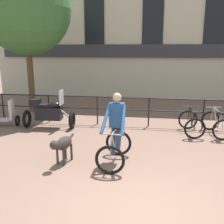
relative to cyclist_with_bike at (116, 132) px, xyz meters
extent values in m
plane|color=#7A5B4C|center=(0.74, -1.99, -0.76)|extent=(60.00, 60.00, 0.00)
cylinder|color=black|center=(-4.88, 3.21, -0.24)|extent=(0.05, 0.05, 1.05)
cylinder|color=black|center=(-3.01, 3.21, -0.24)|extent=(0.05, 0.05, 1.05)
cylinder|color=black|center=(-1.13, 3.21, -0.24)|extent=(0.05, 0.05, 1.05)
cylinder|color=black|center=(0.74, 3.21, -0.24)|extent=(0.05, 0.05, 1.05)
cylinder|color=black|center=(2.62, 3.21, -0.24)|extent=(0.05, 0.05, 1.05)
cylinder|color=black|center=(0.74, 3.21, 0.26)|extent=(15.00, 0.04, 0.04)
cylinder|color=black|center=(0.74, 3.21, -0.19)|extent=(15.00, 0.04, 0.04)
cube|color=beige|center=(0.74, 9.01, 3.86)|extent=(18.00, 0.60, 9.25)
cube|color=#333338|center=(0.74, 8.65, 1.84)|extent=(17.10, 0.12, 0.70)
cube|color=black|center=(-5.56, 8.68, 4.33)|extent=(1.10, 0.06, 5.18)
cube|color=black|center=(-2.41, 8.68, 4.33)|extent=(1.10, 0.06, 5.18)
cube|color=black|center=(0.74, 8.68, 4.33)|extent=(1.10, 0.06, 5.18)
cube|color=black|center=(3.89, 8.68, 4.33)|extent=(1.10, 0.06, 5.18)
torus|color=black|center=(-0.03, -0.69, -0.42)|extent=(0.68, 0.10, 0.68)
torus|color=black|center=(0.02, 0.41, -0.42)|extent=(0.68, 0.10, 0.68)
cylinder|color=#9E998E|center=(-0.01, -0.26, -0.19)|extent=(0.06, 0.49, 0.60)
cylinder|color=#9E998E|center=(0.00, 0.07, -0.22)|extent=(0.05, 0.23, 0.52)
cylinder|color=#9E998E|center=(-0.01, -0.16, 0.07)|extent=(0.07, 0.66, 0.10)
cylinder|color=#9E998E|center=(0.01, 0.19, -0.45)|extent=(0.05, 0.44, 0.08)
cylinder|color=#9E998E|center=(0.01, 0.29, -0.19)|extent=(0.04, 0.27, 0.47)
cylinder|color=#9E998E|center=(-0.03, -0.59, -0.16)|extent=(0.04, 0.23, 0.54)
cylinder|color=#9E998E|center=(-0.02, -0.49, 0.10)|extent=(0.48, 0.05, 0.03)
cube|color=black|center=(0.01, 0.17, 0.06)|extent=(0.13, 0.25, 0.05)
cube|color=navy|center=(0.01, 0.17, 0.39)|extent=(0.37, 0.24, 0.60)
sphere|color=tan|center=(0.01, 0.17, 0.83)|extent=(0.22, 0.22, 0.22)
cylinder|color=navy|center=(-0.22, -0.15, 0.37)|extent=(0.18, 0.72, 0.60)
cylinder|color=navy|center=(0.20, -0.17, 0.37)|extent=(0.11, 0.72, 0.60)
cylinder|color=navy|center=(-0.07, 0.07, -0.25)|extent=(0.13, 0.31, 0.69)
cylinder|color=navy|center=(0.07, 0.07, -0.19)|extent=(0.15, 0.32, 0.58)
ellipsoid|color=#332D28|center=(-1.24, -0.21, -0.27)|extent=(0.40, 0.61, 0.32)
cylinder|color=#332D28|center=(-1.29, -0.43, -0.25)|extent=(0.21, 0.21, 0.18)
sphere|color=#332D28|center=(-1.33, -0.60, -0.18)|extent=(0.21, 0.21, 0.21)
cone|color=#332D28|center=(-1.36, -0.70, -0.20)|extent=(0.14, 0.15, 0.12)
cylinder|color=#332D28|center=(-1.16, 0.11, -0.21)|extent=(0.10, 0.20, 0.12)
cylinder|color=#332D28|center=(-1.37, -0.37, -0.55)|extent=(0.06, 0.06, 0.43)
cylinder|color=#332D28|center=(-1.19, -0.41, -0.55)|extent=(0.06, 0.06, 0.43)
cylinder|color=#332D28|center=(-1.28, -0.02, -0.55)|extent=(0.06, 0.06, 0.43)
cylinder|color=#332D28|center=(-1.11, -0.06, -0.55)|extent=(0.06, 0.06, 0.43)
torus|color=black|center=(-1.89, 2.51, -0.45)|extent=(0.15, 0.63, 0.62)
torus|color=black|center=(-3.52, 2.42, -0.45)|extent=(0.15, 0.63, 0.62)
cube|color=black|center=(-2.70, 2.46, -0.23)|extent=(0.92, 0.45, 0.44)
ellipsoid|color=black|center=(-2.50, 2.47, 0.07)|extent=(0.50, 0.35, 0.24)
cube|color=black|center=(-2.82, 2.46, 0.04)|extent=(0.58, 0.33, 0.10)
cylinder|color=#B2B2B7|center=(-2.09, 2.50, -0.27)|extent=(0.46, 0.08, 0.41)
cube|color=silver|center=(-2.23, 2.49, 0.34)|extent=(0.05, 0.44, 0.50)
cube|color=black|center=(-3.18, 2.44, 0.13)|extent=(0.34, 0.38, 0.28)
torus|color=black|center=(2.10, 3.08, -0.43)|extent=(0.66, 0.11, 0.66)
torus|color=black|center=(2.18, 2.03, -0.43)|extent=(0.66, 0.11, 0.66)
cylinder|color=black|center=(2.13, 2.67, -0.20)|extent=(0.07, 0.47, 0.58)
cylinder|color=black|center=(2.15, 2.36, -0.24)|extent=(0.05, 0.22, 0.51)
cylinder|color=black|center=(2.14, 2.58, 0.05)|extent=(0.08, 0.63, 0.10)
cylinder|color=black|center=(2.16, 2.24, -0.46)|extent=(0.06, 0.42, 0.07)
cylinder|color=black|center=(2.17, 2.15, -0.21)|extent=(0.04, 0.25, 0.46)
cylinder|color=black|center=(2.11, 2.99, -0.18)|extent=(0.04, 0.21, 0.52)
cylinder|color=black|center=(2.11, 2.89, 0.08)|extent=(0.48, 0.07, 0.03)
cube|color=black|center=(2.16, 2.26, 0.03)|extent=(0.14, 0.25, 0.05)
torus|color=black|center=(2.84, 3.08, -0.43)|extent=(0.66, 0.16, 0.66)
torus|color=black|center=(3.00, 2.04, -0.43)|extent=(0.66, 0.16, 0.66)
cylinder|color=#9E998E|center=(2.91, 2.67, -0.20)|extent=(0.10, 0.47, 0.58)
cylinder|color=#9E998E|center=(2.95, 2.36, -0.24)|extent=(0.06, 0.22, 0.51)
cylinder|color=#9E998E|center=(2.92, 2.58, 0.05)|extent=(0.13, 0.63, 0.10)
cylinder|color=#9E998E|center=(2.97, 2.24, -0.46)|extent=(0.09, 0.42, 0.07)
cylinder|color=#9E998E|center=(2.99, 2.15, -0.21)|extent=(0.06, 0.25, 0.46)
cylinder|color=#9E998E|center=(2.86, 2.98, -0.18)|extent=(0.06, 0.21, 0.52)
cylinder|color=#9E998E|center=(2.87, 2.89, 0.08)|extent=(0.48, 0.10, 0.03)
cube|color=black|center=(2.97, 2.27, 0.03)|extent=(0.15, 0.26, 0.05)
torus|color=black|center=(-3.94, 2.52, -0.56)|extent=(0.15, 0.41, 0.40)
cube|color=beige|center=(-4.53, 2.40, -0.52)|extent=(0.71, 0.40, 0.08)
cube|color=beige|center=(-4.12, 2.48, -0.16)|extent=(0.16, 0.33, 0.72)
cylinder|color=brown|center=(-4.42, 4.78, 0.88)|extent=(0.26, 0.26, 3.28)
sphere|color=#386B33|center=(-4.42, 4.78, 3.54)|extent=(3.71, 3.71, 3.71)
camera|label=1|loc=(0.84, -5.97, 1.97)|focal=42.00mm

